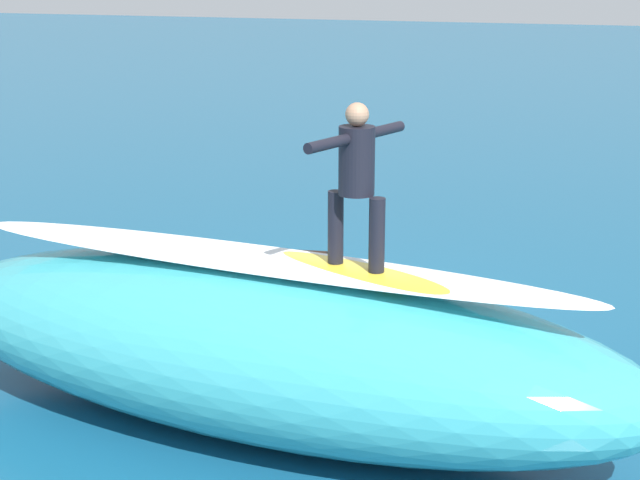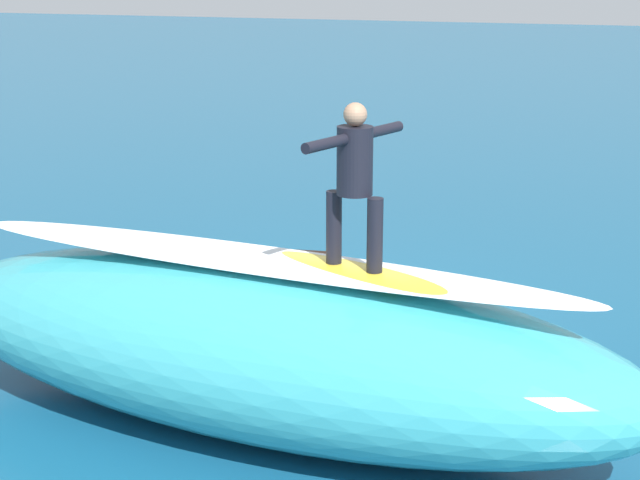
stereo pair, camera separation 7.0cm
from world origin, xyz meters
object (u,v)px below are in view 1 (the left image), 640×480
Objects in this scene: surfer_riding at (357,173)px; surfer_paddling at (307,261)px; surfboard_riding at (356,272)px; surfboard_paddling at (298,272)px.

surfer_riding is 0.85× the size of surfer_paddling.
surfboard_riding is 5.47m from surfboard_paddling.
surfer_paddling is at bearing -47.51° from surfer_riding.
surfer_paddling is at bearing 180.00° from surfboard_paddling.
surfboard_paddling is at bearing -46.11° from surfboard_riding.
surfboard_riding is 0.91m from surfer_riding.
surfer_paddling is (2.12, -4.72, -2.40)m from surfer_riding.
surfboard_paddling is at bearing -0.00° from surfer_paddling.
surfer_riding reaches higher than surfboard_paddling.
surfer_riding is 0.71× the size of surfboard_paddling.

